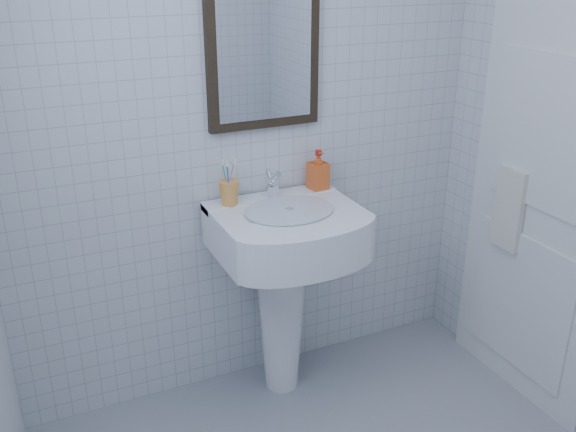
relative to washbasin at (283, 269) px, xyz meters
name	(u,v)px	position (x,y,z in m)	size (l,w,h in m)	color
wall_back	(251,125)	(-0.06, 0.21, 0.61)	(2.20, 0.02, 2.50)	silver
washbasin	(283,269)	(0.00, 0.00, 0.00)	(0.62, 0.45, 0.95)	white
faucet	(273,186)	(0.00, 0.11, 0.36)	(0.06, 0.12, 0.14)	white
toothbrush_cup	(229,193)	(-0.20, 0.12, 0.36)	(0.09, 0.09, 0.11)	#E6953F
soap_dispenser	(318,170)	(0.23, 0.13, 0.39)	(0.08, 0.08, 0.18)	red
wall_mirror	(264,54)	(0.00, 0.19, 0.91)	(0.50, 0.04, 0.62)	black
bathroom_door	(542,190)	(1.02, -0.44, 0.36)	(0.04, 0.80, 2.00)	silver
towel_ring	(518,171)	(1.00, -0.30, 0.41)	(0.18, 0.18, 0.01)	white
hand_towel	(509,209)	(0.98, -0.30, 0.23)	(0.03, 0.16, 0.38)	silver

